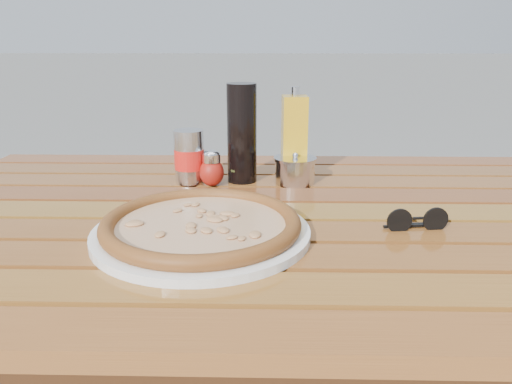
{
  "coord_description": "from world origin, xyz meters",
  "views": [
    {
      "loc": [
        0.02,
        -0.9,
        1.07
      ],
      "look_at": [
        0.0,
        0.02,
        0.78
      ],
      "focal_mm": 35.0,
      "sensor_mm": 36.0,
      "label": 1
    }
  ],
  "objects_px": {
    "soda_can": "(189,157)",
    "olive_oil_cruet": "(294,137)",
    "pepper_shaker": "(212,169)",
    "parmesan_tin": "(295,170)",
    "pizza": "(201,224)",
    "oregano_shaker": "(240,165)",
    "sunglasses": "(417,221)",
    "table": "(256,247)",
    "plate": "(202,233)",
    "dark_bottle": "(242,133)"
  },
  "relations": [
    {
      "from": "parmesan_tin",
      "to": "pepper_shaker",
      "type": "bearing_deg",
      "value": -172.16
    },
    {
      "from": "olive_oil_cruet",
      "to": "table",
      "type": "bearing_deg",
      "value": -109.77
    },
    {
      "from": "olive_oil_cruet",
      "to": "pizza",
      "type": "bearing_deg",
      "value": -115.0
    },
    {
      "from": "pepper_shaker",
      "to": "sunglasses",
      "type": "relative_size",
      "value": 0.74
    },
    {
      "from": "table",
      "to": "sunglasses",
      "type": "height_order",
      "value": "sunglasses"
    },
    {
      "from": "dark_bottle",
      "to": "soda_can",
      "type": "distance_m",
      "value": 0.13
    },
    {
      "from": "parmesan_tin",
      "to": "olive_oil_cruet",
      "type": "bearing_deg",
      "value": 91.56
    },
    {
      "from": "table",
      "to": "parmesan_tin",
      "type": "xyz_separation_m",
      "value": [
        0.08,
        0.19,
        0.11
      ]
    },
    {
      "from": "plate",
      "to": "sunglasses",
      "type": "bearing_deg",
      "value": 6.25
    },
    {
      "from": "plate",
      "to": "parmesan_tin",
      "type": "distance_m",
      "value": 0.36
    },
    {
      "from": "table",
      "to": "soda_can",
      "type": "height_order",
      "value": "soda_can"
    },
    {
      "from": "table",
      "to": "pizza",
      "type": "bearing_deg",
      "value": -123.04
    },
    {
      "from": "pizza",
      "to": "sunglasses",
      "type": "height_order",
      "value": "sunglasses"
    },
    {
      "from": "pepper_shaker",
      "to": "sunglasses",
      "type": "height_order",
      "value": "pepper_shaker"
    },
    {
      "from": "parmesan_tin",
      "to": "oregano_shaker",
      "type": "bearing_deg",
      "value": 176.19
    },
    {
      "from": "pizza",
      "to": "plate",
      "type": "bearing_deg",
      "value": 0.0
    },
    {
      "from": "plate",
      "to": "oregano_shaker",
      "type": "height_order",
      "value": "oregano_shaker"
    },
    {
      "from": "table",
      "to": "plate",
      "type": "distance_m",
      "value": 0.18
    },
    {
      "from": "oregano_shaker",
      "to": "dark_bottle",
      "type": "height_order",
      "value": "dark_bottle"
    },
    {
      "from": "table",
      "to": "pizza",
      "type": "distance_m",
      "value": 0.19
    },
    {
      "from": "olive_oil_cruet",
      "to": "oregano_shaker",
      "type": "bearing_deg",
      "value": -164.21
    },
    {
      "from": "table",
      "to": "olive_oil_cruet",
      "type": "relative_size",
      "value": 6.67
    },
    {
      "from": "soda_can",
      "to": "olive_oil_cruet",
      "type": "xyz_separation_m",
      "value": [
        0.24,
        0.05,
        0.04
      ]
    },
    {
      "from": "plate",
      "to": "sunglasses",
      "type": "relative_size",
      "value": 3.27
    },
    {
      "from": "table",
      "to": "pepper_shaker",
      "type": "relative_size",
      "value": 17.07
    },
    {
      "from": "soda_can",
      "to": "table",
      "type": "bearing_deg",
      "value": -50.25
    },
    {
      "from": "oregano_shaker",
      "to": "sunglasses",
      "type": "height_order",
      "value": "oregano_shaker"
    },
    {
      "from": "table",
      "to": "plate",
      "type": "height_order",
      "value": "plate"
    },
    {
      "from": "plate",
      "to": "pepper_shaker",
      "type": "xyz_separation_m",
      "value": [
        -0.01,
        0.29,
        0.03
      ]
    },
    {
      "from": "soda_can",
      "to": "plate",
      "type": "bearing_deg",
      "value": -78.23
    },
    {
      "from": "parmesan_tin",
      "to": "plate",
      "type": "bearing_deg",
      "value": -118.02
    },
    {
      "from": "table",
      "to": "pepper_shaker",
      "type": "distance_m",
      "value": 0.22
    },
    {
      "from": "pepper_shaker",
      "to": "parmesan_tin",
      "type": "height_order",
      "value": "pepper_shaker"
    },
    {
      "from": "oregano_shaker",
      "to": "parmesan_tin",
      "type": "distance_m",
      "value": 0.12
    },
    {
      "from": "soda_can",
      "to": "olive_oil_cruet",
      "type": "height_order",
      "value": "olive_oil_cruet"
    },
    {
      "from": "pizza",
      "to": "olive_oil_cruet",
      "type": "bearing_deg",
      "value": 65.0
    },
    {
      "from": "pepper_shaker",
      "to": "olive_oil_cruet",
      "type": "relative_size",
      "value": 0.39
    },
    {
      "from": "pizza",
      "to": "olive_oil_cruet",
      "type": "height_order",
      "value": "olive_oil_cruet"
    },
    {
      "from": "table",
      "to": "dark_bottle",
      "type": "relative_size",
      "value": 6.36
    },
    {
      "from": "pepper_shaker",
      "to": "dark_bottle",
      "type": "bearing_deg",
      "value": 30.54
    },
    {
      "from": "pizza",
      "to": "pepper_shaker",
      "type": "xyz_separation_m",
      "value": [
        -0.01,
        0.29,
        0.02
      ]
    },
    {
      "from": "dark_bottle",
      "to": "sunglasses",
      "type": "xyz_separation_m",
      "value": [
        0.31,
        -0.29,
        -0.09
      ]
    },
    {
      "from": "pepper_shaker",
      "to": "plate",
      "type": "bearing_deg",
      "value": -87.22
    },
    {
      "from": "sunglasses",
      "to": "table",
      "type": "bearing_deg",
      "value": 154.23
    },
    {
      "from": "table",
      "to": "plate",
      "type": "bearing_deg",
      "value": -123.04
    },
    {
      "from": "pepper_shaker",
      "to": "parmesan_tin",
      "type": "relative_size",
      "value": 0.75
    },
    {
      "from": "sunglasses",
      "to": "pizza",
      "type": "bearing_deg",
      "value": 179.06
    },
    {
      "from": "soda_can",
      "to": "parmesan_tin",
      "type": "xyz_separation_m",
      "value": [
        0.24,
        0.0,
        -0.03
      ]
    },
    {
      "from": "plate",
      "to": "dark_bottle",
      "type": "xyz_separation_m",
      "value": [
        0.05,
        0.33,
        0.1
      ]
    },
    {
      "from": "pizza",
      "to": "olive_oil_cruet",
      "type": "xyz_separation_m",
      "value": [
        0.17,
        0.36,
        0.07
      ]
    }
  ]
}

